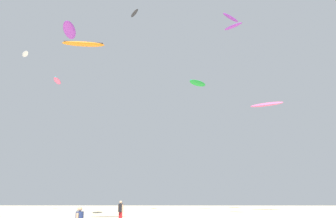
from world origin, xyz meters
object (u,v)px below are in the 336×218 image
(kite_aloft_0, at_px, (233,26))
(kite_aloft_7, at_px, (198,83))
(kite_aloft_8, at_px, (135,13))
(kite_aloft_2, at_px, (83,44))
(kite_aloft_3, at_px, (25,54))
(kite_aloft_5, at_px, (231,18))
(kite_aloft_6, at_px, (57,81))
(person_midground, at_px, (121,210))
(kite_aloft_4, at_px, (267,104))
(kite_aloft_1, at_px, (70,30))

(kite_aloft_0, distance_m, kite_aloft_7, 12.34)
(kite_aloft_7, distance_m, kite_aloft_8, 12.49)
(kite_aloft_2, bearing_deg, kite_aloft_3, 125.70)
(kite_aloft_2, height_order, kite_aloft_8, kite_aloft_8)
(kite_aloft_5, bearing_deg, kite_aloft_6, -168.14)
(kite_aloft_7, bearing_deg, kite_aloft_3, -177.11)
(person_midground, xyz_separation_m, kite_aloft_0, (10.53, 6.18, 18.54))
(kite_aloft_3, distance_m, kite_aloft_7, 23.89)
(person_midground, distance_m, kite_aloft_4, 26.70)
(person_midground, relative_size, kite_aloft_1, 0.38)
(person_midground, height_order, kite_aloft_4, kite_aloft_4)
(person_midground, relative_size, kite_aloft_6, 0.58)
(kite_aloft_4, height_order, kite_aloft_7, kite_aloft_7)
(kite_aloft_3, distance_m, kite_aloft_6, 8.98)
(kite_aloft_0, bearing_deg, kite_aloft_7, 104.37)
(kite_aloft_3, relative_size, kite_aloft_4, 0.51)
(kite_aloft_4, bearing_deg, kite_aloft_5, 173.68)
(kite_aloft_5, bearing_deg, kite_aloft_1, -147.09)
(kite_aloft_1, height_order, kite_aloft_7, kite_aloft_1)
(kite_aloft_0, relative_size, kite_aloft_8, 0.89)
(kite_aloft_1, relative_size, kite_aloft_8, 1.77)
(person_midground, bearing_deg, kite_aloft_1, 91.47)
(kite_aloft_1, xyz_separation_m, kite_aloft_5, (18.87, 12.21, 7.79))
(kite_aloft_2, relative_size, kite_aloft_5, 1.09)
(kite_aloft_3, bearing_deg, kite_aloft_6, -34.00)
(kite_aloft_5, relative_size, kite_aloft_8, 1.36)
(kite_aloft_1, bearing_deg, kite_aloft_7, 42.31)
(person_midground, xyz_separation_m, kite_aloft_6, (-9.94, 12.59, 14.61))
(person_midground, xyz_separation_m, kite_aloft_5, (12.33, 17.27, 25.40))
(kite_aloft_4, xyz_separation_m, kite_aloft_5, (-4.11, 0.46, 12.75))
(kite_aloft_3, xyz_separation_m, kite_aloft_8, (15.18, -3.19, 4.30))
(kite_aloft_2, bearing_deg, kite_aloft_7, 59.51)
(kite_aloft_1, bearing_deg, kite_aloft_8, 55.90)
(kite_aloft_1, bearing_deg, person_midground, -37.74)
(kite_aloft_7, bearing_deg, kite_aloft_8, -152.37)
(kite_aloft_1, relative_size, kite_aloft_5, 1.30)
(kite_aloft_7, bearing_deg, kite_aloft_0, -75.63)
(kite_aloft_1, bearing_deg, kite_aloft_4, 27.09)
(kite_aloft_2, height_order, kite_aloft_6, kite_aloft_6)
(kite_aloft_4, relative_size, kite_aloft_8, 1.81)
(kite_aloft_0, xyz_separation_m, kite_aloft_8, (-11.36, 7.31, 5.57))
(kite_aloft_2, relative_size, kite_aloft_8, 1.49)
(kite_aloft_0, height_order, kite_aloft_8, kite_aloft_8)
(kite_aloft_3, bearing_deg, kite_aloft_7, 2.89)
(kite_aloft_7, bearing_deg, kite_aloft_4, -6.77)
(kite_aloft_4, height_order, kite_aloft_8, kite_aloft_8)
(kite_aloft_0, relative_size, kite_aloft_6, 0.76)
(person_midground, relative_size, kite_aloft_0, 0.76)
(person_midground, relative_size, kite_aloft_5, 0.50)
(kite_aloft_0, distance_m, kite_aloft_6, 21.81)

